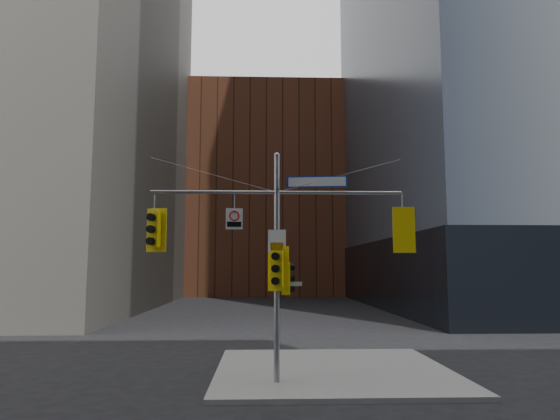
{
  "coord_description": "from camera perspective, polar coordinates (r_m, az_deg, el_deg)",
  "views": [
    {
      "loc": [
        -0.46,
        -13.7,
        3.62
      ],
      "look_at": [
        0.1,
        2.0,
        5.44
      ],
      "focal_mm": 32.0,
      "sensor_mm": 36.0,
      "label": 1
    }
  ],
  "objects": [
    {
      "name": "brick_midrise",
      "position": [
        72.45,
        -1.65,
        1.66
      ],
      "size": [
        26.0,
        20.0,
        28.0
      ],
      "primitive_type": "cube",
      "color": "brown",
      "rests_on": "ground"
    },
    {
      "name": "street_blade_ew",
      "position": [
        15.74,
        1.29,
        -8.44
      ],
      "size": [
        0.68,
        0.07,
        0.14
      ],
      "rotation": [
        0.0,
        0.0,
        -0.06
      ],
      "color": "silver",
      "rests_on": "ground"
    },
    {
      "name": "sidewalk_corner",
      "position": [
        18.22,
        6.04,
        -17.77
      ],
      "size": [
        8.0,
        8.0,
        0.15
      ],
      "primitive_type": "cube",
      "color": "gray",
      "rests_on": "ground"
    },
    {
      "name": "traffic_light_pole_side",
      "position": [
        15.73,
        0.81,
        -7.81
      ],
      "size": [
        0.41,
        0.35,
        1.01
      ],
      "rotation": [
        0.0,
        0.0,
        1.68
      ],
      "color": "yellow",
      "rests_on": "ground"
    },
    {
      "name": "regulatory_sign_arm",
      "position": [
        15.78,
        -5.25,
        -0.92
      ],
      "size": [
        0.53,
        0.09,
        0.67
      ],
      "rotation": [
        0.0,
        0.0,
        0.08
      ],
      "color": "silver",
      "rests_on": "ground"
    },
    {
      "name": "ground",
      "position": [
        14.18,
        -0.13,
        -21.38
      ],
      "size": [
        160.0,
        160.0,
        0.0
      ],
      "primitive_type": "plane",
      "color": "black",
      "rests_on": "ground"
    },
    {
      "name": "regulatory_sign_pole",
      "position": [
        15.61,
        -0.35,
        -3.67
      ],
      "size": [
        0.55,
        0.09,
        0.73
      ],
      "rotation": [
        0.0,
        0.0,
        -0.11
      ],
      "color": "silver",
      "rests_on": "ground"
    },
    {
      "name": "signal_assembly",
      "position": [
        15.72,
        -0.37,
        -3.69
      ],
      "size": [
        8.0,
        0.8,
        7.3
      ],
      "color": "gray",
      "rests_on": "ground"
    },
    {
      "name": "street_sign_blade",
      "position": [
        16.03,
        4.24,
        3.23
      ],
      "size": [
        1.94,
        0.29,
        0.38
      ],
      "rotation": [
        0.0,
        0.0,
        -0.13
      ],
      "color": "#102999",
      "rests_on": "ground"
    },
    {
      "name": "traffic_light_west_arm",
      "position": [
        16.12,
        -14.21,
        -2.19
      ],
      "size": [
        0.65,
        0.61,
        1.38
      ],
      "rotation": [
        0.0,
        0.0,
        -0.25
      ],
      "color": "yellow",
      "rests_on": "ground"
    },
    {
      "name": "traffic_light_pole_front",
      "position": [
        15.44,
        -0.33,
        -6.71
      ],
      "size": [
        0.65,
        0.61,
        1.38
      ],
      "rotation": [
        0.0,
        0.0,
        -0.26
      ],
      "color": "yellow",
      "rests_on": "ground"
    },
    {
      "name": "street_blade_ns",
      "position": [
        16.18,
        -0.42,
        -9.17
      ],
      "size": [
        0.05,
        0.7,
        0.14
      ],
      "rotation": [
        0.0,
        0.0,
        0.03
      ],
      "color": "#145926",
      "rests_on": "ground"
    },
    {
      "name": "traffic_light_east_arm",
      "position": [
        16.37,
        13.87,
        -2.26
      ],
      "size": [
        0.69,
        0.59,
        1.45
      ],
      "rotation": [
        0.0,
        0.0,
        3.02
      ],
      "color": "yellow",
      "rests_on": "ground"
    }
  ]
}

